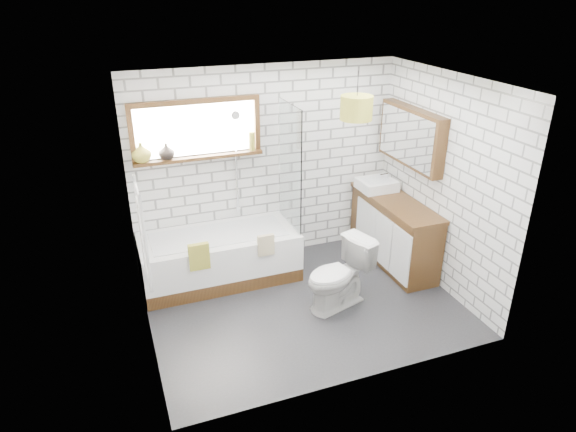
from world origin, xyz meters
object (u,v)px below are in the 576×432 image
object	(u,v)px
vanity	(394,231)
basin	(377,185)
bathtub	(220,257)
pendant	(356,108)
toilet	(338,275)

from	to	relation	value
vanity	basin	xyz separation A→B (m)	(-0.06, 0.41, 0.50)
bathtub	vanity	xyz separation A→B (m)	(2.21, -0.36, 0.13)
bathtub	pendant	world-z (taller)	pendant
pendant	basin	bearing A→B (deg)	37.66
basin	pendant	world-z (taller)	pendant
pendant	toilet	bearing A→B (deg)	-125.36
bathtub	toilet	world-z (taller)	toilet
bathtub	pendant	xyz separation A→B (m)	(1.54, -0.42, 1.80)
vanity	pendant	distance (m)	1.80
pendant	vanity	bearing A→B (deg)	5.53
bathtub	pendant	size ratio (longest dim) A/B	5.20
toilet	pendant	xyz separation A→B (m)	(0.43, 0.61, 1.70)
vanity	basin	bearing A→B (deg)	98.37
vanity	basin	size ratio (longest dim) A/B	3.30
bathtub	toilet	bearing A→B (deg)	-43.11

